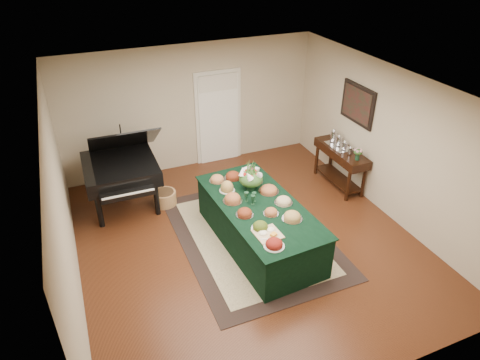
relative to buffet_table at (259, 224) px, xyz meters
name	(u,v)px	position (x,y,z in m)	size (l,w,h in m)	color
ground	(247,240)	(-0.16, 0.14, -0.40)	(6.00, 6.00, 0.00)	black
area_rug	(252,236)	(-0.03, 0.20, -0.39)	(2.43, 3.40, 0.01)	black
kitchen_doorway	(219,118)	(0.44, 3.11, 0.62)	(1.05, 0.07, 2.10)	silver
buffet_table	(259,224)	(0.00, 0.00, 0.00)	(1.39, 2.68, 0.79)	black
food_platters	(253,197)	(-0.03, 0.17, 0.44)	(1.07, 2.34, 0.14)	silver
cutting_board	(267,232)	(-0.22, -0.75, 0.42)	(0.39, 0.39, 0.10)	tan
green_goblets	(251,198)	(-0.10, 0.11, 0.48)	(0.19, 0.20, 0.18)	#14331F
floral_centerpiece	(251,176)	(0.07, 0.50, 0.64)	(0.43, 0.43, 0.43)	#14331F
grand_piano	(121,168)	(-1.89, 2.05, 0.42)	(1.45, 1.62, 1.65)	black
wicker_basket	(165,198)	(-1.18, 1.77, -0.26)	(0.44, 0.44, 0.28)	#9F6E40
mahogany_sideboard	(341,157)	(2.34, 1.10, 0.25)	(0.45, 1.37, 0.84)	black
tea_service	(340,142)	(2.34, 1.18, 0.55)	(0.34, 0.74, 0.30)	silver
pink_bouquet	(358,152)	(2.34, 0.60, 0.60)	(0.19, 0.19, 0.24)	#14331F
wall_painting	(358,104)	(2.56, 1.10, 1.35)	(0.05, 0.95, 0.75)	black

